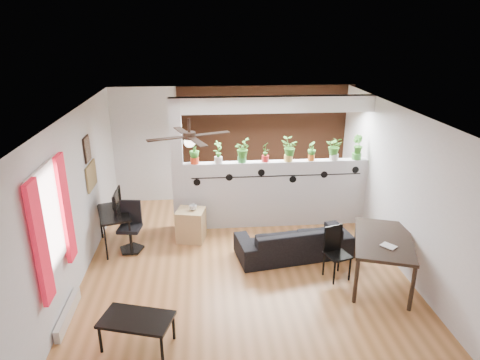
% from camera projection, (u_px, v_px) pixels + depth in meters
% --- Properties ---
extents(room_shell, '(6.30, 7.10, 2.90)m').
position_uv_depth(room_shell, '(243.00, 194.00, 6.81)').
color(room_shell, '#996032').
rests_on(room_shell, ground).
extents(partition_wall, '(3.60, 0.18, 1.35)m').
position_uv_depth(partition_wall, '(276.00, 194.00, 8.50)').
color(partition_wall, '#BCBCC1').
rests_on(partition_wall, ground).
extents(ceiling_header, '(3.60, 0.18, 0.30)m').
position_uv_depth(ceiling_header, '(279.00, 104.00, 7.88)').
color(ceiling_header, white).
rests_on(ceiling_header, room_shell).
extents(pier_column, '(0.22, 0.20, 2.60)m').
position_uv_depth(pier_column, '(177.00, 166.00, 8.12)').
color(pier_column, '#BCBCC1').
rests_on(pier_column, ground).
extents(brick_panel, '(3.90, 0.05, 2.60)m').
position_uv_depth(brick_panel, '(266.00, 144.00, 9.66)').
color(brick_panel, '#A0522E').
rests_on(brick_panel, ground).
extents(vine_decal, '(3.31, 0.01, 0.30)m').
position_uv_depth(vine_decal, '(277.00, 176.00, 8.27)').
color(vine_decal, black).
rests_on(vine_decal, partition_wall).
extents(window_assembly, '(0.09, 1.30, 1.55)m').
position_uv_depth(window_assembly, '(51.00, 221.00, 5.41)').
color(window_assembly, white).
rests_on(window_assembly, room_shell).
extents(baseboard_heater, '(0.08, 1.00, 0.18)m').
position_uv_depth(baseboard_heater, '(68.00, 314.00, 5.90)').
color(baseboard_heater, beige).
rests_on(baseboard_heater, ground).
extents(corkboard, '(0.03, 0.60, 0.45)m').
position_uv_depth(corkboard, '(91.00, 176.00, 7.47)').
color(corkboard, olive).
rests_on(corkboard, room_shell).
extents(framed_art, '(0.03, 0.34, 0.44)m').
position_uv_depth(framed_art, '(87.00, 149.00, 7.25)').
color(framed_art, '#8C7259').
rests_on(framed_art, room_shell).
extents(ceiling_fan, '(1.19, 1.19, 0.43)m').
position_uv_depth(ceiling_fan, '(189.00, 138.00, 6.12)').
color(ceiling_fan, black).
rests_on(ceiling_fan, room_shell).
extents(potted_plant_0, '(0.28, 0.25, 0.45)m').
position_uv_depth(potted_plant_0, '(194.00, 151.00, 8.05)').
color(potted_plant_0, red).
rests_on(potted_plant_0, partition_wall).
extents(potted_plant_1, '(0.28, 0.28, 0.43)m').
position_uv_depth(potted_plant_1, '(218.00, 151.00, 8.09)').
color(potted_plant_1, silver).
rests_on(potted_plant_1, partition_wall).
extents(potted_plant_2, '(0.20, 0.24, 0.45)m').
position_uv_depth(potted_plant_2, '(242.00, 150.00, 8.12)').
color(potted_plant_2, '#328A3B').
rests_on(potted_plant_2, partition_wall).
extents(potted_plant_3, '(0.25, 0.25, 0.39)m').
position_uv_depth(potted_plant_3, '(265.00, 151.00, 8.17)').
color(potted_plant_3, red).
rests_on(potted_plant_3, partition_wall).
extents(potted_plant_4, '(0.29, 0.27, 0.46)m').
position_uv_depth(potted_plant_4, '(289.00, 149.00, 8.20)').
color(potted_plant_4, gold).
rests_on(potted_plant_4, partition_wall).
extents(potted_plant_5, '(0.15, 0.18, 0.37)m').
position_uv_depth(potted_plant_5, '(312.00, 150.00, 8.25)').
color(potted_plant_5, orange).
rests_on(potted_plant_5, partition_wall).
extents(potted_plant_6, '(0.30, 0.27, 0.46)m').
position_uv_depth(potted_plant_6, '(335.00, 148.00, 8.27)').
color(potted_plant_6, silver).
rests_on(potted_plant_6, partition_wall).
extents(potted_plant_7, '(0.28, 0.31, 0.48)m').
position_uv_depth(potted_plant_7, '(357.00, 147.00, 8.31)').
color(potted_plant_7, '#368630').
rests_on(potted_plant_7, partition_wall).
extents(sofa, '(1.97, 1.03, 0.55)m').
position_uv_depth(sofa, '(293.00, 241.00, 7.48)').
color(sofa, black).
rests_on(sofa, ground).
extents(cube_shelf, '(0.58, 0.54, 0.61)m').
position_uv_depth(cube_shelf, '(191.00, 225.00, 8.00)').
color(cube_shelf, '#A18155').
rests_on(cube_shelf, ground).
extents(cup, '(0.15, 0.15, 0.11)m').
position_uv_depth(cup, '(193.00, 207.00, 7.88)').
color(cup, gray).
rests_on(cup, cube_shelf).
extents(computer_desk, '(0.76, 1.06, 0.69)m').
position_uv_depth(computer_desk, '(114.00, 215.00, 7.66)').
color(computer_desk, black).
rests_on(computer_desk, ground).
extents(monitor, '(0.34, 0.06, 0.19)m').
position_uv_depth(monitor, '(114.00, 204.00, 7.74)').
color(monitor, black).
rests_on(monitor, computer_desk).
extents(office_chair, '(0.47, 0.47, 0.90)m').
position_uv_depth(office_chair, '(131.00, 230.00, 7.62)').
color(office_chair, black).
rests_on(office_chair, ground).
extents(dining_table, '(1.26, 1.59, 0.76)m').
position_uv_depth(dining_table, '(383.00, 243.00, 6.56)').
color(dining_table, black).
rests_on(dining_table, ground).
extents(book, '(0.25, 0.26, 0.02)m').
position_uv_depth(book, '(386.00, 248.00, 6.24)').
color(book, gray).
rests_on(book, dining_table).
extents(folding_chair, '(0.44, 0.44, 0.86)m').
position_uv_depth(folding_chair, '(335.00, 247.00, 6.79)').
color(folding_chair, black).
rests_on(folding_chair, ground).
extents(coffee_table, '(0.99, 0.72, 0.41)m').
position_uv_depth(coffee_table, '(137.00, 321.00, 5.32)').
color(coffee_table, black).
rests_on(coffee_table, ground).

